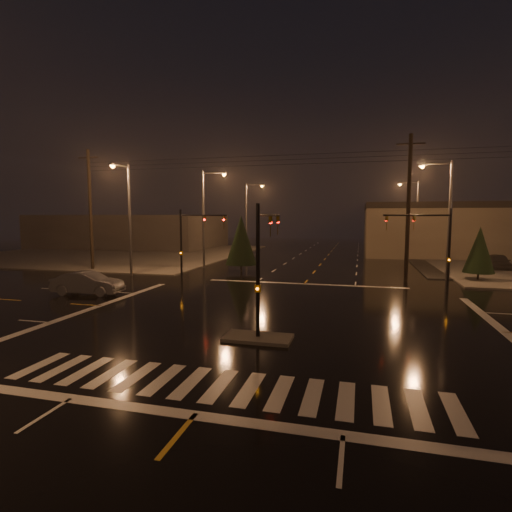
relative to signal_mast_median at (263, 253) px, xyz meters
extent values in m
plane|color=black|center=(0.00, 3.07, -3.75)|extent=(140.00, 140.00, 0.00)
cube|color=#4C4A44|center=(-30.00, 33.07, -3.69)|extent=(36.00, 36.00, 0.12)
cube|color=#4C4A44|center=(0.00, -0.93, -3.68)|extent=(3.00, 1.60, 0.15)
cube|color=beige|center=(0.00, -5.93, -3.75)|extent=(15.00, 2.60, 0.01)
cube|color=beige|center=(0.00, -7.93, -3.75)|extent=(16.00, 0.50, 0.01)
cube|color=beige|center=(0.00, 14.07, -3.75)|extent=(16.00, 0.50, 0.01)
cube|color=#3D3836|center=(-35.00, 45.07, -0.95)|extent=(30.00, 18.00, 5.60)
cylinder|color=black|center=(0.00, -0.93, -0.75)|extent=(0.18, 0.18, 6.00)
cylinder|color=black|center=(0.00, 1.32, 1.75)|extent=(0.12, 4.50, 0.12)
imported|color=#594707|center=(0.00, 3.35, 1.70)|extent=(0.16, 0.20, 1.00)
cube|color=#594707|center=(0.00, -0.93, -1.45)|extent=(0.25, 0.18, 0.35)
cylinder|color=black|center=(10.50, 13.57, -0.75)|extent=(0.18, 0.18, 6.00)
cylinder|color=black|center=(8.15, 12.72, 1.75)|extent=(4.74, 1.82, 0.12)
imported|color=#594707|center=(6.04, 11.95, 1.70)|extent=(0.24, 0.22, 1.00)
cube|color=#594707|center=(10.50, 13.57, -1.45)|extent=(0.25, 0.18, 0.35)
cylinder|color=black|center=(-10.50, 13.57, -0.75)|extent=(0.18, 0.18, 6.00)
cylinder|color=black|center=(-8.15, 12.72, 1.75)|extent=(4.74, 1.82, 0.12)
imported|color=#594707|center=(-6.04, 11.95, 1.70)|extent=(0.24, 0.22, 1.00)
cube|color=#594707|center=(-10.50, 13.57, -1.45)|extent=(0.25, 0.18, 0.35)
cylinder|color=#38383A|center=(-11.50, 21.07, 1.25)|extent=(0.24, 0.24, 10.00)
cylinder|color=#38383A|center=(-10.30, 21.07, 6.05)|extent=(2.40, 0.14, 0.14)
cube|color=#38383A|center=(-9.20, 21.07, 6.00)|extent=(0.70, 0.30, 0.18)
sphere|color=#FF9E2D|center=(-9.20, 21.07, 5.87)|extent=(0.32, 0.32, 0.32)
cylinder|color=#38383A|center=(-11.50, 37.07, 1.25)|extent=(0.24, 0.24, 10.00)
cylinder|color=#38383A|center=(-10.30, 37.07, 6.05)|extent=(2.40, 0.14, 0.14)
cube|color=#38383A|center=(-9.20, 37.07, 6.00)|extent=(0.70, 0.30, 0.18)
sphere|color=#FF9E2D|center=(-9.20, 37.07, 5.87)|extent=(0.32, 0.32, 0.32)
cylinder|color=#38383A|center=(11.50, 19.07, 1.25)|extent=(0.24, 0.24, 10.00)
cylinder|color=#38383A|center=(10.30, 19.07, 6.05)|extent=(2.40, 0.14, 0.14)
cube|color=#38383A|center=(9.20, 19.07, 6.00)|extent=(0.70, 0.30, 0.18)
sphere|color=#FF9E2D|center=(9.20, 19.07, 5.87)|extent=(0.32, 0.32, 0.32)
cylinder|color=#38383A|center=(11.50, 39.07, 1.25)|extent=(0.24, 0.24, 10.00)
cylinder|color=#38383A|center=(10.30, 39.07, 6.05)|extent=(2.40, 0.14, 0.14)
cube|color=#38383A|center=(9.20, 39.07, 6.00)|extent=(0.70, 0.30, 0.18)
sphere|color=#FF9E2D|center=(9.20, 39.07, 5.87)|extent=(0.32, 0.32, 0.32)
cylinder|color=#38383A|center=(-16.00, 14.57, 1.25)|extent=(0.24, 0.24, 10.00)
cylinder|color=#38383A|center=(-16.00, 13.37, 6.05)|extent=(0.14, 2.40, 0.14)
cube|color=#38383A|center=(-16.00, 12.27, 6.00)|extent=(0.30, 0.70, 0.18)
sphere|color=#FF9E2D|center=(-16.00, 12.27, 5.87)|extent=(0.32, 0.32, 0.32)
cylinder|color=black|center=(-22.00, 17.07, 2.25)|extent=(0.32, 0.32, 12.00)
cube|color=black|center=(-22.00, 17.07, 7.45)|extent=(2.20, 0.12, 0.12)
cylinder|color=black|center=(8.00, 17.07, 2.25)|extent=(0.32, 0.32, 12.00)
cube|color=black|center=(8.00, 17.07, 7.45)|extent=(2.20, 0.12, 0.12)
cylinder|color=black|center=(13.96, 19.30, -3.40)|extent=(0.18, 0.18, 0.70)
cone|color=black|center=(13.96, 19.30, -1.12)|extent=(2.47, 2.47, 3.86)
cylinder|color=black|center=(-6.98, 19.63, -3.40)|extent=(0.18, 0.18, 0.70)
cone|color=black|center=(-6.98, 19.63, -0.65)|extent=(3.07, 3.07, 4.79)
imported|color=black|center=(18.00, 27.75, -2.96)|extent=(2.36, 4.84, 1.59)
imported|color=slate|center=(-14.01, 5.93, -2.95)|extent=(4.99, 2.18, 1.60)
camera|label=1|loc=(4.29, -17.62, 1.72)|focal=28.00mm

